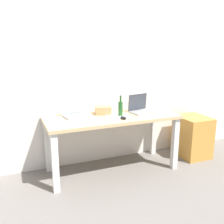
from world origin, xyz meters
name	(u,v)px	position (x,y,z in m)	size (l,w,h in m)	color
ground_plane	(112,169)	(0.00, 0.00, 0.00)	(8.00, 8.00, 0.00)	slate
back_wall	(101,68)	(0.00, 0.39, 1.30)	(5.20, 0.08, 2.60)	silver
desk	(112,124)	(0.00, 0.00, 0.62)	(1.67, 0.66, 0.73)	tan
laptop_left	(76,112)	(-0.42, 0.16, 0.78)	(0.37, 0.29, 0.23)	gray
laptop_right	(140,108)	(0.42, 0.04, 0.78)	(0.34, 0.27, 0.23)	gray
beer_bottle	(120,108)	(0.10, -0.03, 0.83)	(0.06, 0.06, 0.26)	#1E5123
computer_mouse	(123,118)	(0.07, -0.19, 0.75)	(0.06, 0.10, 0.03)	black
cardboard_box	(103,110)	(-0.07, 0.14, 0.78)	(0.20, 0.17, 0.10)	tan
paper_sheet_front_left	(81,121)	(-0.42, -0.08, 0.73)	(0.21, 0.30, 0.00)	white
paper_sheet_center	(116,116)	(0.04, -0.03, 0.73)	(0.21, 0.30, 0.00)	white
filing_cabinet	(192,136)	(1.26, -0.02, 0.30)	(0.40, 0.48, 0.59)	#C68938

